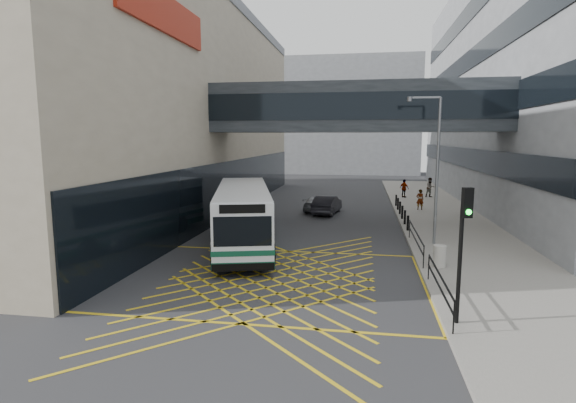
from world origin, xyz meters
The scene contains 18 objects.
ground centered at (0.00, 0.00, 0.00)m, with size 120.00×120.00×0.00m, color #333335.
building_whsmith centered at (-17.98, 16.00, 8.00)m, with size 24.17×42.00×16.00m.
building_far centered at (-2.00, 60.00, 9.00)m, with size 28.00×16.00×18.00m, color gray.
skybridge centered at (3.00, 12.00, 7.50)m, with size 20.00×4.10×3.00m.
pavement centered at (9.00, 15.00, 0.08)m, with size 6.00×54.00×0.16m, color gray.
box_junction centered at (0.00, 0.00, 0.00)m, with size 12.00×9.00×0.01m.
bus centered at (-2.59, 5.25, 1.68)m, with size 5.38×11.44×3.13m.
car_white centered at (-2.95, 4.63, 0.72)m, with size 1.84×4.50×1.43m, color silver.
car_dark centered at (0.93, 16.11, 0.69)m, with size 1.73×4.43×1.39m, color black.
car_silver centered at (0.10, 17.32, 0.62)m, with size 1.69×4.00×1.24m, color gray.
traffic_light centered at (6.44, -3.78, 2.82)m, with size 0.33×0.49×4.09m.
street_lamp centered at (7.11, 6.73, 4.46)m, with size 1.71×0.27×7.54m.
litter_bin centered at (6.85, 2.35, 0.63)m, with size 0.54×0.54×0.94m, color #ADA89E.
kerb_railings centered at (6.15, 1.78, 0.88)m, with size 0.05×12.54×1.00m.
bollards centered at (6.25, 15.00, 0.61)m, with size 0.14×10.14×0.90m.
pedestrian_a centered at (7.91, 18.26, 0.94)m, with size 0.62×0.45×1.57m, color gray.
pedestrian_b centered at (9.74, 25.93, 1.07)m, with size 0.89×0.51×1.81m, color gray.
pedestrian_c centered at (7.34, 25.41, 1.00)m, with size 0.99×0.48×1.67m, color gray.
Camera 1 is at (3.54, -17.12, 5.64)m, focal length 28.00 mm.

